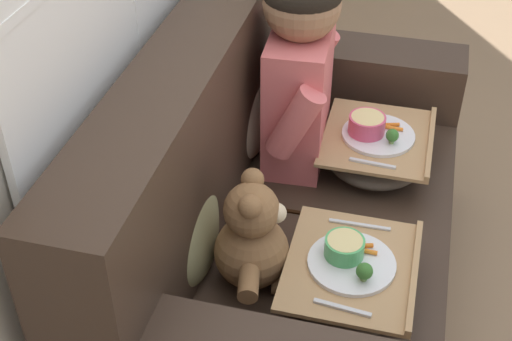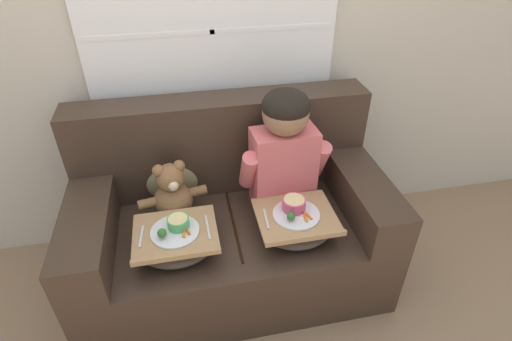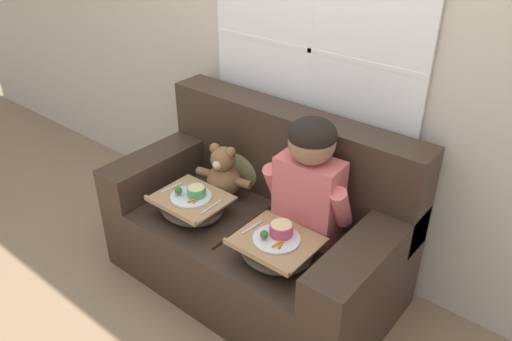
% 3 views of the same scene
% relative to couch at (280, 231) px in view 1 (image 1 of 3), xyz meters
% --- Properties ---
extents(ground_plane, '(14.00, 14.00, 0.00)m').
position_rel_couch_xyz_m(ground_plane, '(0.00, -0.07, -0.36)').
color(ground_plane, '#8E7051').
extents(couch, '(1.63, 0.88, 1.00)m').
position_rel_couch_xyz_m(couch, '(0.00, 0.00, 0.00)').
color(couch, '#38281E').
rests_on(couch, ground_plane).
extents(throw_pillow_behind_child, '(0.36, 0.17, 0.37)m').
position_rel_couch_xyz_m(throw_pillow_behind_child, '(0.30, 0.19, 0.26)').
color(throw_pillow_behind_child, '#C1B293').
rests_on(throw_pillow_behind_child, couch).
extents(throw_pillow_behind_teddy, '(0.35, 0.17, 0.36)m').
position_rel_couch_xyz_m(throw_pillow_behind_teddy, '(-0.30, 0.19, 0.26)').
color(throw_pillow_behind_teddy, '#898456').
rests_on(throw_pillow_behind_teddy, couch).
extents(child_figure, '(0.48, 0.24, 0.67)m').
position_rel_couch_xyz_m(child_figure, '(0.30, 0.01, 0.46)').
color(child_figure, '#DB6666').
rests_on(child_figure, couch).
extents(teddy_bear, '(0.36, 0.26, 0.34)m').
position_rel_couch_xyz_m(teddy_bear, '(-0.30, 0.01, 0.23)').
color(teddy_bear, brown).
rests_on(teddy_bear, couch).
extents(lap_tray_child, '(0.39, 0.35, 0.19)m').
position_rel_couch_xyz_m(lap_tray_child, '(0.30, -0.25, 0.16)').
color(lap_tray_child, '#473D33').
rests_on(lap_tray_child, child_figure).
extents(lap_tray_teddy, '(0.40, 0.34, 0.18)m').
position_rel_couch_xyz_m(lap_tray_teddy, '(-0.30, -0.25, 0.15)').
color(lap_tray_teddy, '#473D33').
rests_on(lap_tray_teddy, teddy_bear).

